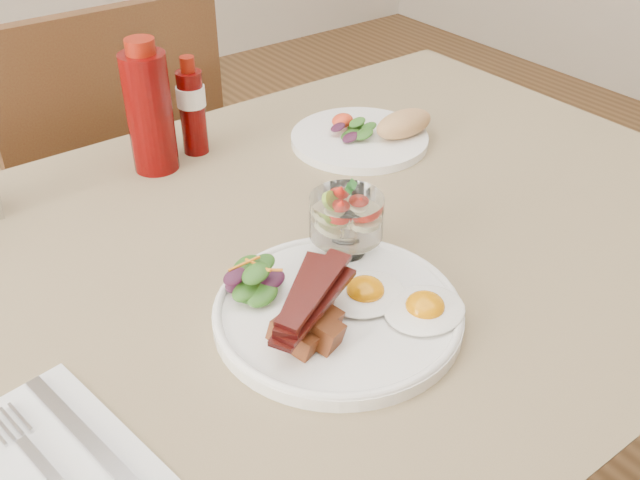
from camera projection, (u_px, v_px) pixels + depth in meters
table at (293, 304)px, 0.96m from camera, size 1.33×0.88×0.75m
chair_far at (111, 192)px, 1.48m from camera, size 0.42×0.42×0.93m
main_plate at (338, 313)px, 0.80m from camera, size 0.28×0.28×0.02m
fried_eggs at (395, 300)px, 0.79m from camera, size 0.16×0.18×0.03m
bacon_potato_pile at (311, 313)px, 0.74m from camera, size 0.13×0.10×0.06m
side_salad at (255, 281)px, 0.80m from camera, size 0.08×0.08×0.04m
fruit_cup at (346, 217)px, 0.85m from camera, size 0.09×0.09×0.09m
second_plate at (370, 134)px, 1.16m from camera, size 0.23×0.22×0.06m
ketchup_bottle at (149, 110)px, 1.04m from camera, size 0.08×0.08×0.20m
hot_sauce_bottle at (192, 107)px, 1.10m from camera, size 0.06×0.06×0.16m
napkin_cutlery at (64, 450)px, 0.65m from camera, size 0.14×0.22×0.01m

